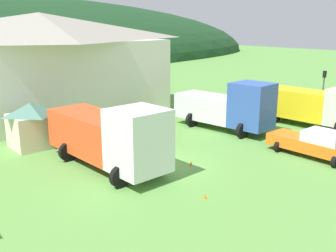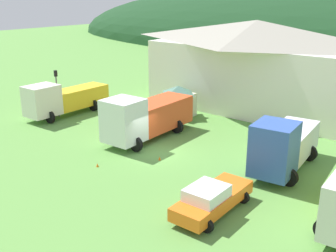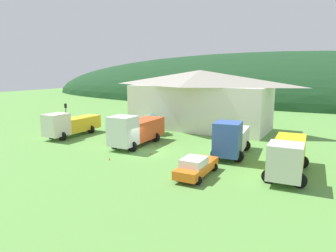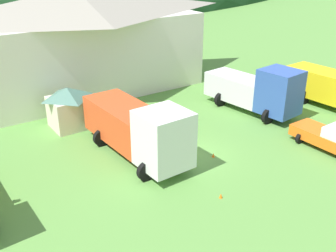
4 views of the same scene
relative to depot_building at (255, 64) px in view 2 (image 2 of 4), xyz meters
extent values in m
plane|color=#5B9342|center=(0.54, -14.91, -4.38)|extent=(200.00, 200.00, 0.00)
cube|color=white|center=(0.00, 0.00, -1.23)|extent=(19.57, 8.81, 6.30)
pyramid|color=gray|center=(0.00, 0.00, 3.02)|extent=(21.14, 9.52, 2.21)
cube|color=beige|center=(-3.93, -6.89, -3.32)|extent=(2.44, 2.49, 2.13)
pyramid|color=#4C7A6B|center=(-3.93, -6.89, -1.88)|extent=(2.63, 2.69, 0.75)
cube|color=silver|center=(-12.30, -15.70, -2.49)|extent=(2.25, 2.81, 2.69)
cube|color=black|center=(-12.30, -15.84, -1.90)|extent=(1.22, 2.24, 0.86)
cube|color=gold|center=(-12.36, -11.51, -2.96)|extent=(2.29, 5.63, 1.74)
cylinder|color=black|center=(-11.34, -15.68, -3.83)|extent=(1.10, 0.30, 1.10)
cylinder|color=black|center=(-13.25, -15.71, -3.83)|extent=(1.10, 0.30, 1.10)
cylinder|color=black|center=(-11.42, -10.66, -3.83)|extent=(1.10, 0.30, 1.10)
cylinder|color=black|center=(-13.33, -10.69, -3.83)|extent=(1.10, 0.30, 1.10)
cube|color=white|center=(-2.05, -15.80, -2.26)|extent=(2.67, 2.63, 3.14)
cube|color=black|center=(-2.04, -15.93, -1.57)|extent=(1.46, 2.08, 1.01)
cube|color=#E04C23|center=(-2.21, -11.61, -2.73)|extent=(2.80, 5.95, 2.21)
cylinder|color=black|center=(-0.91, -15.76, -3.83)|extent=(1.10, 0.30, 1.10)
cylinder|color=black|center=(-3.18, -15.85, -3.83)|extent=(1.10, 0.30, 1.10)
cylinder|color=black|center=(-1.10, -10.69, -3.83)|extent=(1.10, 0.30, 1.10)
cylinder|color=black|center=(-3.38, -10.78, -3.83)|extent=(1.10, 0.30, 1.10)
cube|color=#3356AD|center=(8.89, -14.17, -2.25)|extent=(2.64, 2.86, 3.17)
cube|color=black|center=(8.90, -14.30, -1.55)|extent=(1.49, 2.22, 1.01)
cube|color=silver|center=(8.47, -10.41, -2.90)|extent=(2.89, 5.17, 1.86)
cylinder|color=black|center=(9.91, -14.05, -3.83)|extent=(1.10, 0.30, 1.10)
cylinder|color=black|center=(7.86, -14.28, -3.83)|extent=(1.10, 0.30, 1.10)
cylinder|color=black|center=(9.41, -9.56, -3.83)|extent=(1.10, 0.30, 1.10)
cylinder|color=black|center=(7.36, -9.79, -3.83)|extent=(1.10, 0.30, 1.10)
cylinder|color=black|center=(13.52, -18.29, -3.83)|extent=(1.10, 0.30, 1.10)
cube|color=orange|center=(8.07, -19.40, -3.69)|extent=(1.95, 5.37, 0.70)
cube|color=silver|center=(8.08, -20.04, -3.03)|extent=(1.75, 2.16, 0.62)
cylinder|color=black|center=(8.91, -21.20, -4.04)|extent=(0.68, 0.24, 0.68)
cylinder|color=black|center=(7.29, -21.23, -4.04)|extent=(0.68, 0.24, 0.68)
cylinder|color=black|center=(8.85, -17.58, -4.04)|extent=(0.68, 0.24, 0.68)
cylinder|color=black|center=(7.23, -17.60, -4.04)|extent=(0.68, 0.24, 0.68)
cylinder|color=#4C4C51|center=(-12.27, -14.06, -2.49)|extent=(0.12, 0.12, 3.80)
cube|color=black|center=(-12.27, -14.06, -0.31)|extent=(0.20, 0.24, 0.55)
sphere|color=red|center=(-12.27, -13.93, -0.31)|extent=(0.14, 0.14, 0.14)
cone|color=orange|center=(1.45, -15.91, -4.38)|extent=(0.36, 0.36, 0.53)
cone|color=orange|center=(-1.00, -19.38, -4.38)|extent=(0.36, 0.36, 0.50)
camera|label=1|loc=(-12.76, -30.67, 3.28)|focal=41.77mm
camera|label=2|loc=(18.15, -35.51, 6.59)|focal=43.41mm
camera|label=3|loc=(17.45, -41.32, 4.07)|focal=32.66mm
camera|label=4|loc=(-12.61, -31.68, 7.16)|focal=42.56mm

